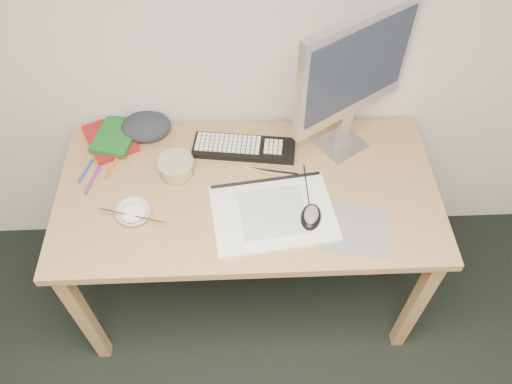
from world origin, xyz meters
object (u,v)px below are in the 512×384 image
Objects in this scene: desk at (248,203)px; keyboard at (244,148)px; sketchpad at (273,213)px; rice_bowl at (134,214)px; monitor at (355,72)px.

keyboard is (-0.01, 0.20, 0.09)m from desk.
sketchpad is (0.09, -0.12, 0.09)m from desk.
rice_bowl is at bearing -164.94° from desk.
sketchpad is 3.50× the size of rice_bowl.
keyboard is 0.50m from rice_bowl.
sketchpad is 1.07× the size of keyboard.
rice_bowl is at bearing 168.86° from monitor.
desk is at bearing 175.80° from monitor.
rice_bowl is (-0.49, 0.01, 0.01)m from sketchpad.
keyboard is 0.69× the size of monitor.
sketchpad is at bearing -164.84° from monitor.
sketchpad is 0.49m from rice_bowl.
rice_bowl reaches higher than desk.
desk is 0.22m from keyboard.
monitor reaches higher than sketchpad.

